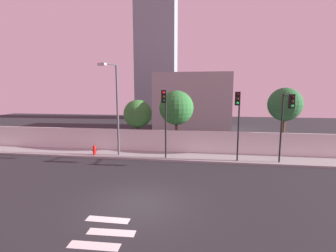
{
  "coord_description": "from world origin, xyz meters",
  "views": [
    {
      "loc": [
        2.95,
        -10.54,
        5.24
      ],
      "look_at": [
        0.44,
        6.5,
        2.74
      ],
      "focal_mm": 26.48,
      "sensor_mm": 36.0,
      "label": 1
    }
  ],
  "objects_px": {
    "traffic_light_right": "(287,114)",
    "fire_hydrant": "(94,150)",
    "roadside_tree_midright": "(285,105)",
    "roadside_tree_midleft": "(176,108)",
    "roadside_tree_leftmost": "(138,114)",
    "street_lamp_curbside": "(116,103)",
    "traffic_light_left": "(165,110)",
    "traffic_light_center": "(238,112)"
  },
  "relations": [
    {
      "from": "roadside_tree_leftmost",
      "to": "traffic_light_center",
      "type": "bearing_deg",
      "value": -22.71
    },
    {
      "from": "street_lamp_curbside",
      "to": "roadside_tree_leftmost",
      "type": "relative_size",
      "value": 1.59
    },
    {
      "from": "roadside_tree_leftmost",
      "to": "traffic_light_right",
      "type": "bearing_deg",
      "value": -17.42
    },
    {
      "from": "roadside_tree_leftmost",
      "to": "roadside_tree_midright",
      "type": "height_order",
      "value": "roadside_tree_midright"
    },
    {
      "from": "traffic_light_center",
      "to": "roadside_tree_leftmost",
      "type": "height_order",
      "value": "traffic_light_center"
    },
    {
      "from": "roadside_tree_midleft",
      "to": "roadside_tree_midright",
      "type": "distance_m",
      "value": 8.69
    },
    {
      "from": "traffic_light_left",
      "to": "roadside_tree_leftmost",
      "type": "distance_m",
      "value": 4.36
    },
    {
      "from": "traffic_light_right",
      "to": "roadside_tree_leftmost",
      "type": "distance_m",
      "value": 11.7
    },
    {
      "from": "roadside_tree_midleft",
      "to": "traffic_light_right",
      "type": "bearing_deg",
      "value": -24.26
    },
    {
      "from": "traffic_light_center",
      "to": "roadside_tree_leftmost",
      "type": "relative_size",
      "value": 1.13
    },
    {
      "from": "street_lamp_curbside",
      "to": "roadside_tree_midright",
      "type": "height_order",
      "value": "street_lamp_curbside"
    },
    {
      "from": "roadside_tree_midleft",
      "to": "roadside_tree_midright",
      "type": "relative_size",
      "value": 0.96
    },
    {
      "from": "traffic_light_center",
      "to": "traffic_light_right",
      "type": "distance_m",
      "value": 3.12
    },
    {
      "from": "traffic_light_right",
      "to": "roadside_tree_leftmost",
      "type": "bearing_deg",
      "value": 162.58
    },
    {
      "from": "roadside_tree_midright",
      "to": "roadside_tree_midleft",
      "type": "bearing_deg",
      "value": -180.0
    },
    {
      "from": "street_lamp_curbside",
      "to": "fire_hydrant",
      "type": "distance_m",
      "value": 4.17
    },
    {
      "from": "roadside_tree_leftmost",
      "to": "roadside_tree_midright",
      "type": "relative_size",
      "value": 0.81
    },
    {
      "from": "traffic_light_right",
      "to": "roadside_tree_midleft",
      "type": "height_order",
      "value": "roadside_tree_midleft"
    },
    {
      "from": "traffic_light_left",
      "to": "traffic_light_right",
      "type": "height_order",
      "value": "traffic_light_left"
    },
    {
      "from": "traffic_light_center",
      "to": "traffic_light_right",
      "type": "height_order",
      "value": "traffic_light_center"
    },
    {
      "from": "traffic_light_center",
      "to": "fire_hydrant",
      "type": "bearing_deg",
      "value": 176.61
    },
    {
      "from": "roadside_tree_midleft",
      "to": "roadside_tree_midright",
      "type": "xyz_separation_m",
      "value": [
        8.68,
        0.0,
        0.34
      ]
    },
    {
      "from": "street_lamp_curbside",
      "to": "traffic_light_left",
      "type": "bearing_deg",
      "value": -5.96
    },
    {
      "from": "traffic_light_right",
      "to": "fire_hydrant",
      "type": "xyz_separation_m",
      "value": [
        -14.0,
        0.78,
        -3.12
      ]
    },
    {
      "from": "roadside_tree_leftmost",
      "to": "street_lamp_curbside",
      "type": "bearing_deg",
      "value": -108.8
    },
    {
      "from": "roadside_tree_midright",
      "to": "roadside_tree_leftmost",
      "type": "bearing_deg",
      "value": -180.0
    },
    {
      "from": "traffic_light_center",
      "to": "roadside_tree_leftmost",
      "type": "bearing_deg",
      "value": 157.29
    },
    {
      "from": "traffic_light_center",
      "to": "traffic_light_right",
      "type": "bearing_deg",
      "value": -2.46
    },
    {
      "from": "traffic_light_left",
      "to": "traffic_light_center",
      "type": "xyz_separation_m",
      "value": [
        5.14,
        -0.18,
        -0.05
      ]
    },
    {
      "from": "traffic_light_center",
      "to": "street_lamp_curbside",
      "type": "distance_m",
      "value": 9.02
    },
    {
      "from": "fire_hydrant",
      "to": "traffic_light_right",
      "type": "bearing_deg",
      "value": -3.18
    },
    {
      "from": "traffic_light_center",
      "to": "roadside_tree_midleft",
      "type": "bearing_deg",
      "value": 144.12
    },
    {
      "from": "traffic_light_right",
      "to": "street_lamp_curbside",
      "type": "height_order",
      "value": "street_lamp_curbside"
    },
    {
      "from": "traffic_light_left",
      "to": "roadside_tree_midright",
      "type": "bearing_deg",
      "value": 19.18
    },
    {
      "from": "traffic_light_left",
      "to": "fire_hydrant",
      "type": "xyz_separation_m",
      "value": [
        -5.75,
        0.47,
        -3.26
      ]
    },
    {
      "from": "traffic_light_right",
      "to": "roadside_tree_midright",
      "type": "distance_m",
      "value": 3.64
    },
    {
      "from": "traffic_light_center",
      "to": "fire_hydrant",
      "type": "xyz_separation_m",
      "value": [
        -10.89,
        0.64,
        -3.21
      ]
    },
    {
      "from": "traffic_light_center",
      "to": "roadside_tree_midright",
      "type": "bearing_deg",
      "value": 39.86
    },
    {
      "from": "traffic_light_right",
      "to": "roadside_tree_leftmost",
      "type": "relative_size",
      "value": 1.09
    },
    {
      "from": "street_lamp_curbside",
      "to": "roadside_tree_midleft",
      "type": "relative_size",
      "value": 1.34
    },
    {
      "from": "traffic_light_left",
      "to": "roadside_tree_midright",
      "type": "xyz_separation_m",
      "value": [
        9.17,
        3.19,
        0.27
      ]
    },
    {
      "from": "roadside_tree_midright",
      "to": "traffic_light_center",
      "type": "bearing_deg",
      "value": -140.14
    }
  ]
}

